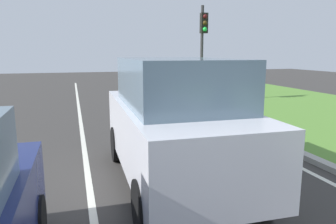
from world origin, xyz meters
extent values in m
plane|color=#383533|center=(0.00, 14.00, 0.00)|extent=(60.00, 60.00, 0.00)
cube|color=silver|center=(-0.70, 14.00, 0.00)|extent=(0.12, 32.00, 0.01)
cube|color=silver|center=(3.60, 14.00, 0.00)|extent=(0.12, 32.00, 0.01)
cube|color=#548433|center=(8.50, 14.00, 0.03)|extent=(9.00, 48.00, 0.06)
cube|color=#9E9B93|center=(4.10, 14.00, 0.06)|extent=(0.24, 48.00, 0.12)
cube|color=silver|center=(0.82, 9.17, 0.93)|extent=(2.00, 4.54, 1.10)
cube|color=slate|center=(0.82, 9.02, 1.88)|extent=(1.76, 2.74, 0.80)
cylinder|color=black|center=(-0.02, 10.72, 0.38)|extent=(0.24, 0.76, 0.76)
cylinder|color=black|center=(1.73, 10.68, 0.38)|extent=(0.24, 0.76, 0.76)
cylinder|color=black|center=(-0.08, 7.66, 0.38)|extent=(0.24, 0.76, 0.76)
cylinder|color=black|center=(1.66, 7.62, 0.38)|extent=(0.24, 0.76, 0.76)
cylinder|color=black|center=(-1.42, 7.80, 0.32)|extent=(0.22, 0.64, 0.64)
cylinder|color=#2D2D2D|center=(4.99, 18.02, 2.25)|extent=(0.14, 0.14, 4.50)
cube|color=black|center=(4.99, 17.82, 3.69)|extent=(0.32, 0.24, 0.90)
sphere|color=#3F0F0F|center=(4.99, 17.69, 3.97)|extent=(0.20, 0.20, 0.20)
sphere|color=#382B0C|center=(4.99, 17.69, 3.69)|extent=(0.20, 0.20, 0.20)
sphere|color=green|center=(4.99, 17.69, 3.41)|extent=(0.20, 0.20, 0.20)
camera|label=1|loc=(-0.88, 3.86, 2.38)|focal=34.14mm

